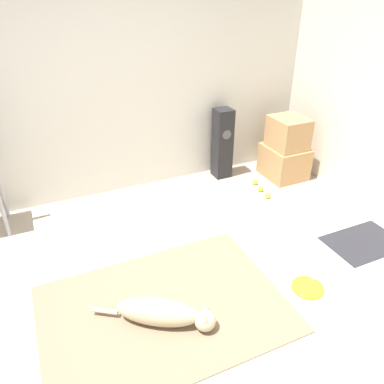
{
  "coord_description": "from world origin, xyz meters",
  "views": [
    {
      "loc": [
        -0.63,
        -1.85,
        2.22
      ],
      "look_at": [
        0.63,
        0.94,
        0.45
      ],
      "focal_mm": 35.0,
      "sensor_mm": 36.0,
      "label": 1
    }
  ],
  "objects_px": {
    "frisbee": "(308,287)",
    "tennis_ball_loose_on_carpet": "(261,189)",
    "tennis_ball_by_boxes": "(255,182)",
    "tennis_ball_near_speaker": "(268,195)",
    "cardboard_box_upper": "(288,133)",
    "dog": "(164,313)",
    "floor_speaker": "(222,144)",
    "cardboard_box_lower": "(284,162)"
  },
  "relations": [
    {
      "from": "cardboard_box_lower",
      "to": "cardboard_box_upper",
      "type": "relative_size",
      "value": 1.2
    },
    {
      "from": "cardboard_box_upper",
      "to": "tennis_ball_loose_on_carpet",
      "type": "height_order",
      "value": "cardboard_box_upper"
    },
    {
      "from": "frisbee",
      "to": "tennis_ball_loose_on_carpet",
      "type": "distance_m",
      "value": 1.6
    },
    {
      "from": "cardboard_box_upper",
      "to": "frisbee",
      "type": "bearing_deg",
      "value": -120.39
    },
    {
      "from": "frisbee",
      "to": "tennis_ball_loose_on_carpet",
      "type": "height_order",
      "value": "tennis_ball_loose_on_carpet"
    },
    {
      "from": "tennis_ball_by_boxes",
      "to": "tennis_ball_near_speaker",
      "type": "bearing_deg",
      "value": -97.35
    },
    {
      "from": "cardboard_box_upper",
      "to": "tennis_ball_near_speaker",
      "type": "xyz_separation_m",
      "value": [
        -0.48,
        -0.37,
        -0.55
      ]
    },
    {
      "from": "cardboard_box_upper",
      "to": "tennis_ball_loose_on_carpet",
      "type": "bearing_deg",
      "value": -155.75
    },
    {
      "from": "floor_speaker",
      "to": "tennis_ball_loose_on_carpet",
      "type": "height_order",
      "value": "floor_speaker"
    },
    {
      "from": "cardboard_box_upper",
      "to": "floor_speaker",
      "type": "height_order",
      "value": "floor_speaker"
    },
    {
      "from": "tennis_ball_near_speaker",
      "to": "dog",
      "type": "bearing_deg",
      "value": -145.08
    },
    {
      "from": "cardboard_box_upper",
      "to": "tennis_ball_by_boxes",
      "type": "distance_m",
      "value": 0.71
    },
    {
      "from": "tennis_ball_near_speaker",
      "to": "tennis_ball_by_boxes",
      "type": "bearing_deg",
      "value": 82.65
    },
    {
      "from": "floor_speaker",
      "to": "tennis_ball_loose_on_carpet",
      "type": "relative_size",
      "value": 13.2
    },
    {
      "from": "dog",
      "to": "floor_speaker",
      "type": "height_order",
      "value": "floor_speaker"
    },
    {
      "from": "dog",
      "to": "tennis_ball_by_boxes",
      "type": "bearing_deg",
      "value": 41.06
    },
    {
      "from": "floor_speaker",
      "to": "tennis_ball_by_boxes",
      "type": "height_order",
      "value": "floor_speaker"
    },
    {
      "from": "dog",
      "to": "tennis_ball_loose_on_carpet",
      "type": "bearing_deg",
      "value": 38.2
    },
    {
      "from": "dog",
      "to": "floor_speaker",
      "type": "distance_m",
      "value": 2.47
    },
    {
      "from": "tennis_ball_by_boxes",
      "to": "tennis_ball_loose_on_carpet",
      "type": "xyz_separation_m",
      "value": [
        -0.03,
        -0.18,
        0.0
      ]
    },
    {
      "from": "dog",
      "to": "frisbee",
      "type": "height_order",
      "value": "dog"
    },
    {
      "from": "cardboard_box_upper",
      "to": "tennis_ball_loose_on_carpet",
      "type": "distance_m",
      "value": 0.76
    },
    {
      "from": "frisbee",
      "to": "cardboard_box_upper",
      "type": "height_order",
      "value": "cardboard_box_upper"
    },
    {
      "from": "cardboard_box_upper",
      "to": "tennis_ball_loose_on_carpet",
      "type": "relative_size",
      "value": 6.53
    },
    {
      "from": "tennis_ball_by_boxes",
      "to": "tennis_ball_near_speaker",
      "type": "height_order",
      "value": "same"
    },
    {
      "from": "frisbee",
      "to": "tennis_ball_by_boxes",
      "type": "relative_size",
      "value": 3.93
    },
    {
      "from": "cardboard_box_lower",
      "to": "tennis_ball_by_boxes",
      "type": "relative_size",
      "value": 7.85
    },
    {
      "from": "cardboard_box_lower",
      "to": "tennis_ball_near_speaker",
      "type": "xyz_separation_m",
      "value": [
        -0.49,
        -0.39,
        -0.17
      ]
    },
    {
      "from": "dog",
      "to": "cardboard_box_upper",
      "type": "relative_size",
      "value": 1.85
    },
    {
      "from": "dog",
      "to": "tennis_ball_near_speaker",
      "type": "bearing_deg",
      "value": 34.92
    },
    {
      "from": "tennis_ball_by_boxes",
      "to": "tennis_ball_near_speaker",
      "type": "distance_m",
      "value": 0.34
    },
    {
      "from": "tennis_ball_loose_on_carpet",
      "to": "dog",
      "type": "bearing_deg",
      "value": -141.8
    },
    {
      "from": "frisbee",
      "to": "floor_speaker",
      "type": "distance_m",
      "value": 2.14
    },
    {
      "from": "cardboard_box_upper",
      "to": "tennis_ball_by_boxes",
      "type": "bearing_deg",
      "value": -175.15
    },
    {
      "from": "frisbee",
      "to": "floor_speaker",
      "type": "bearing_deg",
      "value": 81.51
    },
    {
      "from": "tennis_ball_loose_on_carpet",
      "to": "tennis_ball_by_boxes",
      "type": "bearing_deg",
      "value": 79.14
    },
    {
      "from": "cardboard_box_lower",
      "to": "tennis_ball_loose_on_carpet",
      "type": "distance_m",
      "value": 0.56
    },
    {
      "from": "cardboard_box_lower",
      "to": "tennis_ball_loose_on_carpet",
      "type": "relative_size",
      "value": 7.85
    },
    {
      "from": "floor_speaker",
      "to": "tennis_ball_near_speaker",
      "type": "relative_size",
      "value": 13.2
    },
    {
      "from": "dog",
      "to": "floor_speaker",
      "type": "bearing_deg",
      "value": 52.05
    },
    {
      "from": "dog",
      "to": "tennis_ball_loose_on_carpet",
      "type": "relative_size",
      "value": 12.08
    },
    {
      "from": "dog",
      "to": "cardboard_box_lower",
      "type": "height_order",
      "value": "cardboard_box_lower"
    }
  ]
}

